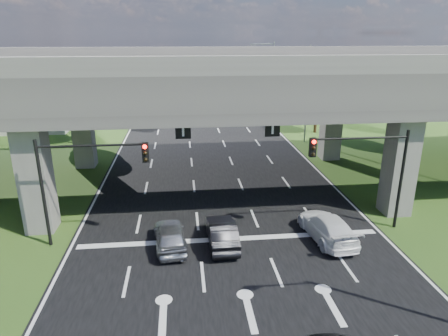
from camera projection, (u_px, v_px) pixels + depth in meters
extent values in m
plane|color=#294B18|center=(240.00, 275.00, 19.34)|extent=(160.00, 160.00, 0.00)
cube|color=black|center=(220.00, 195.00, 28.75)|extent=(18.00, 120.00, 0.03)
cube|color=#343230|center=(217.00, 80.00, 28.07)|extent=(80.00, 15.00, 2.00)
cube|color=slate|center=(229.00, 66.00, 20.76)|extent=(80.00, 0.50, 1.00)
cube|color=slate|center=(209.00, 53.00, 34.42)|extent=(80.00, 0.50, 1.00)
cube|color=slate|center=(35.00, 174.00, 22.75)|extent=(1.60, 1.60, 7.00)
cube|color=slate|center=(83.00, 127.00, 34.05)|extent=(1.60, 1.60, 7.00)
cube|color=slate|center=(400.00, 161.00, 24.98)|extent=(1.60, 1.60, 7.00)
cube|color=slate|center=(331.00, 121.00, 36.28)|extent=(1.60, 1.60, 7.00)
cube|color=black|center=(183.00, 131.00, 21.87)|extent=(0.85, 0.06, 0.85)
cube|color=black|center=(272.00, 129.00, 22.37)|extent=(0.85, 0.06, 0.85)
cylinder|color=black|center=(401.00, 180.00, 23.15)|extent=(0.18, 0.18, 6.00)
cylinder|color=black|center=(360.00, 138.00, 22.04)|extent=(5.50, 0.12, 0.12)
cube|color=black|center=(313.00, 147.00, 21.72)|extent=(0.35, 0.28, 1.05)
sphere|color=#FF0C05|center=(314.00, 142.00, 21.46)|extent=(0.22, 0.22, 0.22)
cylinder|color=black|center=(43.00, 194.00, 21.13)|extent=(0.18, 0.18, 6.00)
cylinder|color=black|center=(91.00, 146.00, 20.58)|extent=(5.50, 0.12, 0.12)
cube|color=black|center=(145.00, 152.00, 20.81)|extent=(0.35, 0.28, 1.05)
sphere|color=#FF0C05|center=(145.00, 147.00, 20.55)|extent=(0.22, 0.22, 0.22)
cylinder|color=gray|center=(307.00, 95.00, 41.40)|extent=(0.16, 0.16, 10.00)
cylinder|color=gray|center=(296.00, 48.00, 39.73)|extent=(3.00, 0.10, 0.10)
cube|color=gray|center=(281.00, 49.00, 39.62)|extent=(0.60, 0.25, 0.18)
cylinder|color=gray|center=(273.00, 79.00, 56.46)|extent=(0.16, 0.16, 10.00)
cylinder|color=gray|center=(264.00, 44.00, 54.80)|extent=(3.00, 0.10, 0.10)
cube|color=gray|center=(253.00, 45.00, 54.68)|extent=(0.60, 0.25, 0.18)
cylinder|color=black|center=(73.00, 128.00, 41.88)|extent=(0.36, 0.36, 3.30)
sphere|color=#235015|center=(69.00, 99.00, 40.91)|extent=(4.50, 4.50, 4.50)
sphere|color=#235015|center=(71.00, 86.00, 40.24)|extent=(3.60, 3.60, 3.60)
sphere|color=#235015|center=(68.00, 107.00, 41.55)|extent=(3.30, 3.30, 3.30)
cylinder|color=black|center=(64.00, 116.00, 49.18)|extent=(0.36, 0.36, 2.86)
sphere|color=#235015|center=(61.00, 95.00, 48.34)|extent=(3.90, 3.90, 3.90)
sphere|color=#235015|center=(63.00, 85.00, 47.73)|extent=(3.12, 3.12, 3.12)
sphere|color=#235015|center=(60.00, 101.00, 48.94)|extent=(2.86, 2.86, 2.86)
cylinder|color=black|center=(108.00, 102.00, 57.01)|extent=(0.36, 0.36, 3.52)
sphere|color=#235015|center=(106.00, 79.00, 55.98)|extent=(4.80, 4.80, 4.80)
sphere|color=#235015|center=(107.00, 69.00, 55.28)|extent=(3.84, 3.84, 3.84)
sphere|color=#235015|center=(105.00, 86.00, 56.64)|extent=(3.52, 3.52, 3.52)
cylinder|color=black|center=(316.00, 119.00, 46.53)|extent=(0.36, 0.36, 3.08)
sphere|color=#235015|center=(317.00, 95.00, 45.63)|extent=(4.20, 4.20, 4.20)
sphere|color=#235015|center=(323.00, 85.00, 44.98)|extent=(3.36, 3.36, 3.36)
sphere|color=#235015|center=(313.00, 102.00, 46.24)|extent=(3.08, 3.08, 3.08)
cylinder|color=black|center=(318.00, 108.00, 54.40)|extent=(0.36, 0.36, 2.86)
sphere|color=#235015|center=(319.00, 89.00, 53.56)|extent=(3.90, 3.90, 3.90)
sphere|color=#235015|center=(324.00, 80.00, 52.94)|extent=(3.12, 3.12, 3.12)
sphere|color=#235015|center=(316.00, 94.00, 54.16)|extent=(2.86, 2.86, 2.86)
cylinder|color=black|center=(276.00, 98.00, 61.46)|extent=(0.36, 0.36, 3.30)
sphere|color=#235015|center=(277.00, 78.00, 60.49)|extent=(4.50, 4.50, 4.50)
sphere|color=#235015|center=(280.00, 69.00, 59.82)|extent=(3.60, 3.60, 3.60)
sphere|color=#235015|center=(274.00, 84.00, 61.13)|extent=(3.30, 3.30, 3.30)
imported|color=#A1A3A8|center=(170.00, 235.00, 21.59)|extent=(2.07, 4.22, 1.39)
imported|color=black|center=(222.00, 233.00, 21.87)|extent=(1.57, 4.26, 1.39)
imported|color=white|center=(327.00, 227.00, 22.47)|extent=(2.47, 5.08, 1.42)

